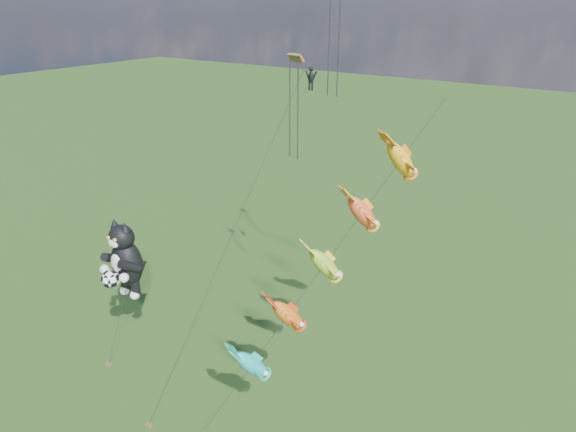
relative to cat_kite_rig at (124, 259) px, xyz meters
The scene contains 4 objects.
ground 10.41m from the cat_kite_rig, 128.76° to the right, with size 300.00×300.00×0.00m, color #14340D.
cat_kite_rig is the anchor object (origin of this frame).
fish_windsock_rig 15.71m from the cat_kite_rig, ahead, with size 8.77×13.47×19.66m.
parafoil_rig 18.11m from the cat_kite_rig, 45.93° to the left, with size 3.98×17.33×26.10m.
Camera 1 is at (30.78, -12.85, 24.41)m, focal length 30.00 mm.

